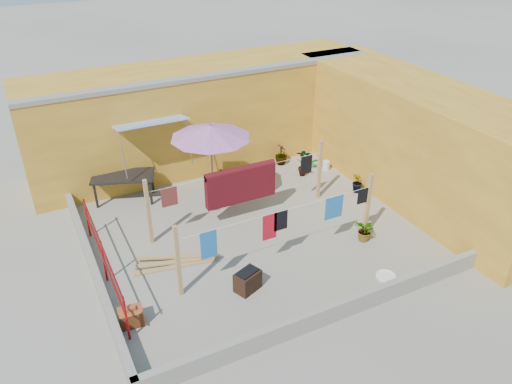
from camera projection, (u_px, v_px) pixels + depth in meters
ground at (254, 233)px, 13.08m from camera, size 80.00×80.00×0.00m
wall_back at (202, 114)px, 16.10m from camera, size 11.00×3.27×3.21m
wall_right at (415, 140)px, 14.31m from camera, size 2.40×9.00×3.20m
parapet_front at (332, 313)px, 10.20m from camera, size 8.30×0.16×0.44m
parapet_left at (94, 271)px, 11.37m from camera, size 0.16×7.30×0.44m
red_railing at (103, 255)px, 11.05m from camera, size 0.05×4.20×1.10m
clothesline_rig at (245, 189)px, 13.02m from camera, size 5.09×2.35×1.80m
patio_umbrella at (210, 132)px, 13.02m from camera, size 2.82×2.82×2.57m
outdoor_table at (123, 177)px, 14.18m from camera, size 1.93×1.41×0.81m
brick_stack at (131, 317)px, 10.14m from camera, size 0.53×0.41×0.43m
lumber_pile at (176, 262)px, 11.91m from camera, size 2.04×0.90×0.13m
brazier at (248, 281)px, 11.02m from camera, size 0.67×0.56×0.51m
white_basin at (386, 276)px, 11.46m from camera, size 0.47×0.47×0.08m
water_jug_a at (334, 204)px, 14.03m from camera, size 0.25×0.25×0.38m
water_jug_b at (326, 165)px, 16.12m from camera, size 0.22×0.22×0.35m
green_hose at (318, 163)px, 16.54m from camera, size 0.52×0.52×0.08m
plant_back_a at (225, 179)px, 14.71m from camera, size 0.81×0.71×0.87m
plant_back_b at (281, 154)px, 16.40m from camera, size 0.45×0.45×0.71m
plant_right_a at (303, 162)px, 15.64m from camera, size 0.60×0.56×0.94m
plant_right_b at (358, 183)px, 14.75m from camera, size 0.38×0.43×0.67m
plant_right_c at (366, 231)px, 12.63m from camera, size 0.53×0.59×0.60m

